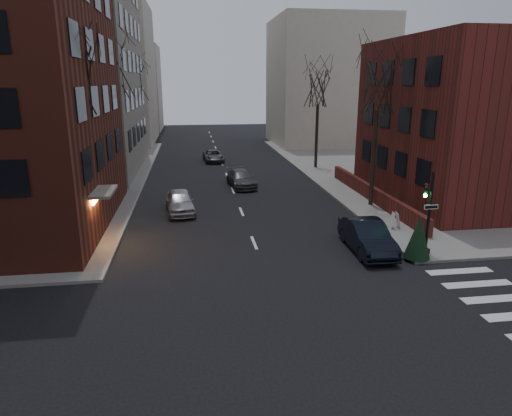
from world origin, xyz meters
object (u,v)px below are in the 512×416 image
(car_lane_gray, at_px, (241,179))
(evergreen_shrub, at_px, (418,237))
(tree_left_c, at_px, (133,83))
(tree_left_b, at_px, (111,71))
(tree_right_a, at_px, (379,84))
(tree_right_b, at_px, (318,88))
(sandwich_board, at_px, (395,220))
(parked_sedan, at_px, (367,236))
(streetlamp_far, at_px, (143,118))
(traffic_signal, at_px, (427,218))
(car_lane_far, at_px, (213,156))
(car_lane_silver, at_px, (180,202))
(streetlamp_near, at_px, (116,141))
(tree_left_a, at_px, (72,76))

(car_lane_gray, height_order, evergreen_shrub, evergreen_shrub)
(car_lane_gray, relative_size, evergreen_shrub, 2.23)
(tree_left_c, height_order, car_lane_gray, tree_left_c)
(tree_left_b, distance_m, tree_right_a, 19.35)
(tree_right_b, relative_size, sandwich_board, 10.05)
(tree_left_b, distance_m, tree_left_c, 14.03)
(evergreen_shrub, bearing_deg, parked_sedan, 141.77)
(tree_right_b, relative_size, streetlamp_far, 1.46)
(traffic_signal, relative_size, car_lane_far, 0.94)
(car_lane_silver, relative_size, car_lane_far, 1.01)
(streetlamp_near, distance_m, car_lane_far, 17.52)
(car_lane_gray, bearing_deg, tree_right_b, 34.45)
(streetlamp_near, bearing_deg, tree_left_b, 98.53)
(car_lane_gray, xyz_separation_m, sandwich_board, (7.41, -12.30, -0.05))
(traffic_signal, bearing_deg, streetlamp_far, 116.06)
(tree_left_c, xyz_separation_m, car_lane_gray, (9.60, -14.76, -7.37))
(tree_right_a, xyz_separation_m, car_lane_silver, (-12.74, 0.36, -7.30))
(traffic_signal, bearing_deg, car_lane_silver, 141.73)
(streetlamp_near, distance_m, parked_sedan, 18.46)
(streetlamp_near, height_order, car_lane_gray, streetlamp_near)
(tree_left_a, bearing_deg, tree_left_b, 90.00)
(tree_left_b, distance_m, tree_right_b, 18.64)
(tree_right_b, xyz_separation_m, sandwich_board, (-0.59, -19.06, -6.98))
(tree_left_c, distance_m, car_lane_silver, 23.34)
(car_lane_far, relative_size, sandwich_board, 4.68)
(car_lane_far, bearing_deg, car_lane_silver, -103.21)
(tree_right_a, bearing_deg, parked_sedan, -113.05)
(tree_left_a, height_order, tree_left_c, tree_left_a)
(tree_left_c, xyz_separation_m, car_lane_silver, (4.86, -21.64, -7.30))
(tree_right_a, xyz_separation_m, parked_sedan, (-3.40, -8.00, -7.25))
(evergreen_shrub, bearing_deg, car_lane_gray, 111.22)
(tree_left_b, height_order, tree_left_c, tree_left_b)
(tree_right_a, distance_m, streetlamp_far, 29.65)
(tree_left_b, relative_size, evergreen_shrub, 5.28)
(streetlamp_near, distance_m, car_lane_silver, 6.61)
(sandwich_board, bearing_deg, car_lane_gray, 129.59)
(tree_right_b, bearing_deg, tree_left_b, -161.18)
(car_lane_silver, relative_size, sandwich_board, 4.71)
(traffic_signal, distance_m, streetlamp_near, 20.86)
(tree_left_b, relative_size, tree_right_a, 1.11)
(tree_right_a, height_order, car_lane_silver, tree_right_a)
(car_lane_far, bearing_deg, evergreen_shrub, -78.24)
(streetlamp_far, bearing_deg, traffic_signal, -63.94)
(tree_right_b, distance_m, car_lane_silver, 19.88)
(tree_left_b, distance_m, sandwich_board, 23.00)
(tree_right_a, xyz_separation_m, streetlamp_far, (-17.00, 24.00, -3.79))
(streetlamp_near, bearing_deg, tree_right_b, 30.47)
(streetlamp_far, xyz_separation_m, car_lane_gray, (9.00, -16.76, -3.58))
(tree_right_b, bearing_deg, car_lane_silver, -133.06)
(streetlamp_far, xyz_separation_m, sandwich_board, (16.41, -29.06, -3.63))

